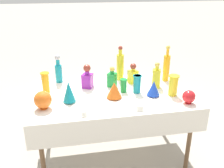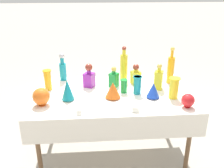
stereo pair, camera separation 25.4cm
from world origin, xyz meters
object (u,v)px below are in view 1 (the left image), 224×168
Objects in this scene: slender_vase_1 at (173,85)px; square_decanter_0 at (112,78)px; fluted_vase_1 at (154,88)px; fluted_vase_2 at (114,90)px; tall_bottle_0 at (166,66)px; slender_vase_0 at (137,83)px; round_bowl_1 at (43,100)px; round_bowl_0 at (189,97)px; slender_vase_2 at (124,85)px; slender_vase_3 at (45,82)px; tall_bottle_2 at (58,70)px; tall_bottle_1 at (120,66)px; square_decanter_2 at (133,74)px; square_decanter_3 at (87,78)px; fluted_vase_0 at (69,92)px; square_decanter_1 at (156,77)px.

square_decanter_0 is at bearing 149.96° from slender_vase_1.
fluted_vase_2 is (-0.40, 0.02, 0.00)m from fluted_vase_1.
tall_bottle_0 is 1.81× the size of square_decanter_0.
round_bowl_1 is (-0.93, -0.18, -0.01)m from slender_vase_0.
tall_bottle_0 is 0.60m from round_bowl_0.
square_decanter_0 reaches higher than slender_vase_0.
slender_vase_2 is 0.65× the size of slender_vase_3.
tall_bottle_2 reaches higher than slender_vase_2.
round_bowl_1 is (-1.34, -0.45, -0.08)m from tall_bottle_0.
tall_bottle_1 is 1.82× the size of slender_vase_3.
slender_vase_2 is at bearing 15.76° from round_bowl_1.
slender_vase_0 is at bearing 141.59° from round_bowl_0.
slender_vase_0 is 0.94m from round_bowl_1.
tall_bottle_1 is 0.19m from square_decanter_2.
square_decanter_3 is (0.30, -0.22, -0.03)m from tall_bottle_2.
tall_bottle_1 is 1.74× the size of square_decanter_2.
fluted_vase_1 is at bearing -14.63° from slender_vase_3.
slender_vase_1 is (0.31, -0.39, 0.01)m from square_decanter_2.
round_bowl_1 is (-0.23, -0.09, -0.02)m from fluted_vase_0.
square_decanter_2 is (0.12, -0.13, -0.07)m from tall_bottle_1.
square_decanter_2 is at bearing 26.74° from fluted_vase_0.
tall_bottle_0 is at bearing 5.65° from square_decanter_0.
square_decanter_1 is 1.99× the size of slender_vase_2.
square_decanter_1 is 1.08× the size of square_decanter_3.
fluted_vase_0 reaches higher than slender_vase_2.
slender_vase_2 is at bearing -157.89° from tall_bottle_0.
slender_vase_1 is at bearing -4.60° from fluted_vase_1.
square_decanter_0 is 1.44× the size of fluted_vase_1.
slender_vase_3 is at bearing 170.82° from slender_vase_2.
fluted_vase_2 is (-0.28, -0.35, -0.01)m from square_decanter_2.
fluted_vase_2 is at bearing -152.60° from tall_bottle_0.
tall_bottle_1 is at bearing 129.67° from slender_vase_1.
round_bowl_1 is (-0.79, -0.22, 0.01)m from slender_vase_2.
round_bowl_1 is at bearing -164.24° from slender_vase_2.
square_decanter_3 is (-0.27, 0.02, 0.02)m from square_decanter_0.
square_decanter_2 is 1.22× the size of slender_vase_0.
slender_vase_2 is 0.84× the size of round_bowl_1.
square_decanter_3 is 1.23× the size of fluted_vase_0.
tall_bottle_1 is at bearing 114.74° from fluted_vase_1.
fluted_vase_2 is (-0.26, -0.09, -0.01)m from slender_vase_0.
tall_bottle_1 is 1.89× the size of slender_vase_1.
square_decanter_2 is at bearing 51.14° from fluted_vase_2.
square_decanter_2 is at bearing 54.77° from slender_vase_2.
slender_vase_2 is 0.66m from round_bowl_0.
tall_bottle_0 is 0.65m from square_decanter_0.
square_decanter_0 is 0.48m from fluted_vase_1.
slender_vase_2 is at bearing -60.35° from square_decanter_0.
square_decanter_0 is (-0.13, -0.19, -0.07)m from tall_bottle_1.
slender_vase_1 is 0.60m from fluted_vase_2.
slender_vase_3 is at bearing 89.19° from round_bowl_1.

